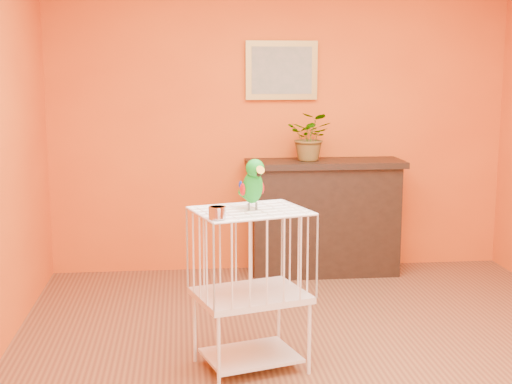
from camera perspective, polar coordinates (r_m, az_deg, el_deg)
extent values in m
plane|color=brown|center=(4.38, 6.11, -13.93)|extent=(4.50, 4.50, 0.00)
plane|color=#E75B15|center=(6.24, 1.99, 5.57)|extent=(4.00, 0.00, 4.00)
cube|color=black|center=(6.20, 5.46, -2.26)|extent=(1.25, 0.42, 0.94)
cube|color=black|center=(6.11, 5.53, 2.29)|extent=(1.34, 0.48, 0.05)
cube|color=black|center=(6.02, 5.82, -2.63)|extent=(0.88, 0.02, 0.47)
cube|color=#5D221A|center=(6.12, 3.14, -3.38)|extent=(0.05, 0.19, 0.29)
cube|color=#3B572B|center=(6.14, 3.91, -3.35)|extent=(0.05, 0.19, 0.29)
cube|color=#5D221A|center=(6.15, 4.78, -3.33)|extent=(0.05, 0.19, 0.29)
cube|color=#3B572B|center=(6.17, 5.73, -3.30)|extent=(0.05, 0.19, 0.29)
cube|color=#5D221A|center=(6.20, 6.68, -3.27)|extent=(0.05, 0.19, 0.29)
imported|color=#26722D|center=(6.07, 4.39, 4.02)|extent=(0.50, 0.52, 0.32)
cube|color=#A4813A|center=(6.20, 2.06, 9.70)|extent=(0.62, 0.03, 0.50)
cube|color=gray|center=(6.18, 2.08, 9.70)|extent=(0.52, 0.01, 0.40)
cube|color=white|center=(4.35, -0.43, -12.93)|extent=(0.62, 0.54, 0.02)
cube|color=white|center=(4.22, -0.43, -8.27)|extent=(0.73, 0.64, 0.04)
cube|color=white|center=(4.09, -0.44, -1.52)|extent=(0.73, 0.64, 0.01)
cylinder|color=white|center=(4.02, -3.01, -12.78)|extent=(0.02, 0.02, 0.43)
cylinder|color=white|center=(4.23, 4.28, -11.64)|extent=(0.02, 0.02, 0.43)
cylinder|color=white|center=(4.40, -4.94, -10.77)|extent=(0.02, 0.02, 0.43)
cylinder|color=white|center=(4.59, 1.81, -9.86)|extent=(0.02, 0.02, 0.43)
cylinder|color=silver|center=(3.84, -3.12, -1.66)|extent=(0.09, 0.09, 0.07)
cylinder|color=#59544C|center=(4.10, -0.58, -1.19)|extent=(0.01, 0.01, 0.04)
cylinder|color=#59544C|center=(4.11, 0.03, -1.13)|extent=(0.01, 0.01, 0.04)
ellipsoid|color=#089224|center=(4.09, -0.27, 0.38)|extent=(0.16, 0.19, 0.22)
ellipsoid|color=#089224|center=(4.04, -0.08, 1.91)|extent=(0.13, 0.14, 0.10)
cone|color=orange|center=(3.99, 0.22, 1.66)|extent=(0.07, 0.08, 0.07)
cone|color=black|center=(4.01, 0.15, 1.41)|extent=(0.03, 0.03, 0.03)
sphere|color=black|center=(4.00, -0.44, 2.01)|extent=(0.02, 0.02, 0.02)
sphere|color=black|center=(4.03, 0.50, 2.07)|extent=(0.02, 0.02, 0.02)
ellipsoid|color=#A50C0C|center=(4.07, -1.09, 0.21)|extent=(0.04, 0.07, 0.07)
ellipsoid|color=navy|center=(4.12, 0.42, 0.33)|extent=(0.04, 0.07, 0.07)
cone|color=#089224|center=(4.16, -0.68, -0.44)|extent=(0.11, 0.16, 0.12)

